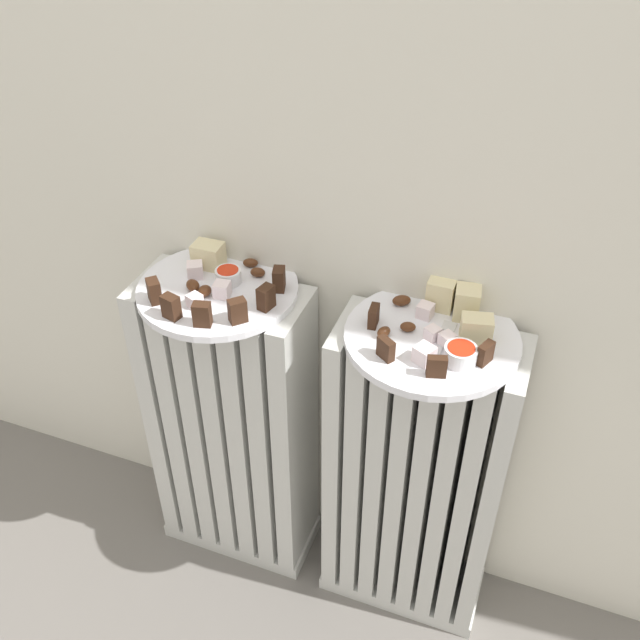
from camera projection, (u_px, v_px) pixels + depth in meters
name	position (u px, v px, depth m)	size (l,w,h in m)	color
radiator_left	(233.00, 430.00, 1.33)	(0.30, 0.14, 0.62)	silver
radiator_right	(414.00, 482.00, 1.23)	(0.30, 0.14, 0.62)	silver
plate_left	(218.00, 289.00, 1.13)	(0.26, 0.26, 0.01)	white
plate_right	(432.00, 338.00, 1.03)	(0.26, 0.26, 0.01)	white
dark_cake_slice_left_0	(154.00, 291.00, 1.08)	(0.03, 0.02, 0.04)	#382114
dark_cake_slice_left_1	(171.00, 307.00, 1.05)	(0.03, 0.02, 0.04)	#382114
dark_cake_slice_left_2	(202.00, 314.00, 1.04)	(0.03, 0.02, 0.04)	#382114
dark_cake_slice_left_3	(238.00, 311.00, 1.04)	(0.03, 0.02, 0.04)	#382114
dark_cake_slice_left_4	(266.00, 298.00, 1.07)	(0.03, 0.02, 0.04)	#382114
dark_cake_slice_left_5	(279.00, 279.00, 1.11)	(0.03, 0.02, 0.04)	#382114
marble_cake_slice_left_0	(208.00, 255.00, 1.16)	(0.05, 0.04, 0.04)	beige
turkish_delight_left_0	(195.00, 300.00, 1.08)	(0.02, 0.02, 0.02)	white
turkish_delight_left_1	(222.00, 290.00, 1.10)	(0.02, 0.02, 0.02)	white
turkish_delight_left_2	(195.00, 270.00, 1.14)	(0.02, 0.02, 0.02)	white
medjool_date_left_0	(258.00, 272.00, 1.14)	(0.02, 0.02, 0.02)	#4C2814
medjool_date_left_1	(193.00, 285.00, 1.11)	(0.03, 0.02, 0.02)	#4C2814
medjool_date_left_2	(250.00, 263.00, 1.17)	(0.03, 0.02, 0.01)	#4C2814
medjool_date_left_3	(205.00, 291.00, 1.10)	(0.02, 0.02, 0.02)	#4C2814
jam_bowl_left	(228.00, 275.00, 1.13)	(0.04, 0.04, 0.02)	white
dark_cake_slice_right_0	(374.00, 316.00, 1.04)	(0.03, 0.01, 0.03)	#382114
dark_cake_slice_right_1	(386.00, 349.00, 0.98)	(0.03, 0.01, 0.03)	#382114
dark_cake_slice_right_2	(437.00, 367.00, 0.95)	(0.03, 0.01, 0.03)	#382114
dark_cake_slice_right_3	(485.00, 353.00, 0.97)	(0.03, 0.01, 0.03)	#382114
marble_cake_slice_right_0	(467.00, 303.00, 1.05)	(0.04, 0.04, 0.05)	beige
marble_cake_slice_right_1	(441.00, 295.00, 1.07)	(0.04, 0.03, 0.05)	beige
marble_cake_slice_right_2	(476.00, 329.00, 1.01)	(0.04, 0.03, 0.04)	beige
turkish_delight_right_0	(433.00, 334.00, 1.02)	(0.02, 0.02, 0.02)	white
turkish_delight_right_1	(425.00, 311.00, 1.06)	(0.02, 0.02, 0.02)	white
turkish_delight_right_2	(447.00, 340.00, 1.01)	(0.02, 0.02, 0.02)	white
turkish_delight_right_3	(424.00, 354.00, 0.98)	(0.03, 0.03, 0.03)	white
medjool_date_right_0	(402.00, 300.00, 1.08)	(0.03, 0.02, 0.02)	#4C2814
medjool_date_right_1	(408.00, 327.00, 1.03)	(0.02, 0.01, 0.01)	#4C2814
medjool_date_right_2	(384.00, 332.00, 1.02)	(0.02, 0.02, 0.02)	#4C2814
jam_bowl_right	(461.00, 354.00, 0.97)	(0.05, 0.05, 0.03)	white
fork	(444.00, 339.00, 1.02)	(0.02, 0.10, 0.00)	silver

